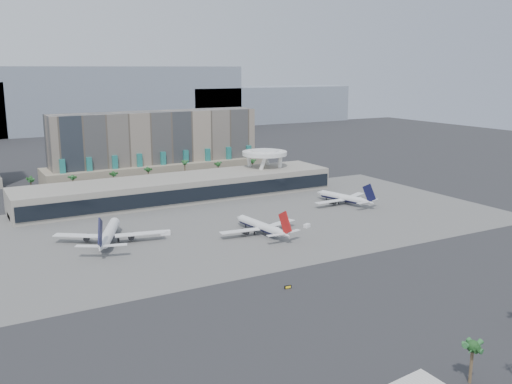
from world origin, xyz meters
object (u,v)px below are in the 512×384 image
airliner_centre (261,226)px  airliner_right (343,198)px  airliner_left (109,234)px  service_vehicle_a (165,233)px  taxiway_sign (288,287)px  service_vehicle_b (307,226)px

airliner_centre → airliner_right: (63.74, 26.47, -0.09)m
airliner_left → airliner_centre: (59.46, -18.26, -0.58)m
airliner_left → service_vehicle_a: 23.75m
service_vehicle_a → taxiway_sign: size_ratio=1.66×
airliner_left → service_vehicle_b: bearing=9.8°
service_vehicle_a → airliner_left: bearing=-167.6°
service_vehicle_b → taxiway_sign: 71.84m
airliner_centre → service_vehicle_b: (22.38, -1.28, -2.59)m
airliner_left → service_vehicle_a: (23.56, -0.19, -2.98)m
airliner_centre → service_vehicle_b: size_ratio=12.52×
service_vehicle_b → taxiway_sign: size_ratio=1.28×
airliner_left → service_vehicle_a: airliner_left is taller
airliner_right → taxiway_sign: size_ratio=15.33×
service_vehicle_a → service_vehicle_b: bearing=-5.5°
airliner_centre → airliner_right: airliner_centre is taller
service_vehicle_a → taxiway_sign: bearing=-67.2°
airliner_right → service_vehicle_b: bearing=-160.0°
airliner_centre → airliner_left: bearing=156.8°
taxiway_sign → airliner_centre: bearing=73.9°
service_vehicle_b → service_vehicle_a: bearing=138.6°
airliner_centre → service_vehicle_b: bearing=-9.4°
airliner_left → airliner_centre: bearing=6.1°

